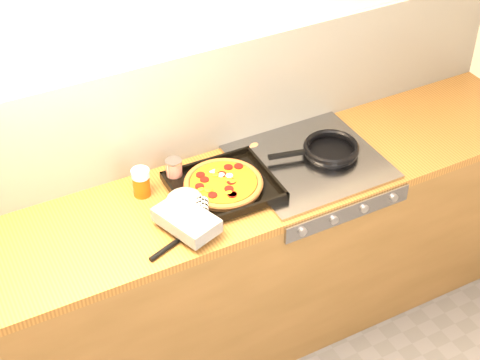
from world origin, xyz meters
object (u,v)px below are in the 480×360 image
frying_pan (330,149)px  tomato_can (174,170)px  pizza_on_tray (212,193)px  juice_glass (141,182)px

frying_pan → tomato_can: (-0.67, 0.17, 0.01)m
frying_pan → tomato_can: 0.69m
pizza_on_tray → tomato_can: 0.22m
tomato_can → juice_glass: (-0.16, -0.03, 0.01)m
tomato_can → pizza_on_tray: bearing=-68.9°
juice_glass → pizza_on_tray: bearing=-36.7°
frying_pan → juice_glass: size_ratio=3.44×
frying_pan → juice_glass: juice_glass is taller
pizza_on_tray → frying_pan: (0.59, 0.04, -0.01)m
tomato_can → juice_glass: 0.16m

